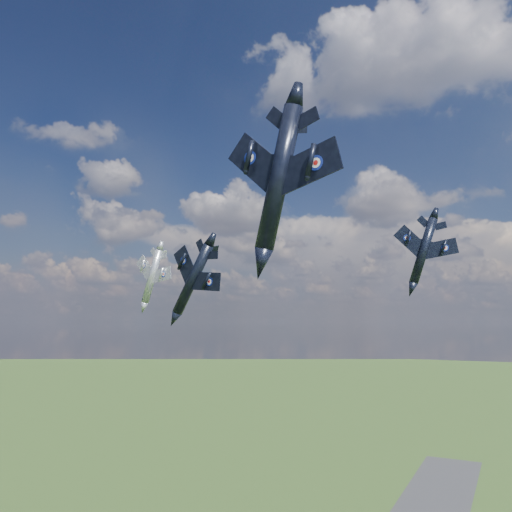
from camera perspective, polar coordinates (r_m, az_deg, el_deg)
The scene contains 4 objects.
jet_lead_navy at distance 63.63m, azimuth -7.22°, elevation -2.63°, with size 9.75×13.59×2.81m, color black, non-canonical shape.
jet_right_navy at distance 39.22m, azimuth 2.64°, elevation 8.93°, with size 11.17×15.57×3.22m, color black, non-canonical shape.
jet_high_navy at distance 84.97m, azimuth 18.59°, elevation 0.60°, with size 10.81×15.07×3.12m, color black, non-canonical shape.
jet_left_silver at distance 102.33m, azimuth -11.78°, elevation -2.27°, with size 10.91×15.21×3.15m, color #9798A1, non-canonical shape.
Camera 1 is at (34.29, -49.96, 73.88)m, focal length 35.00 mm.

